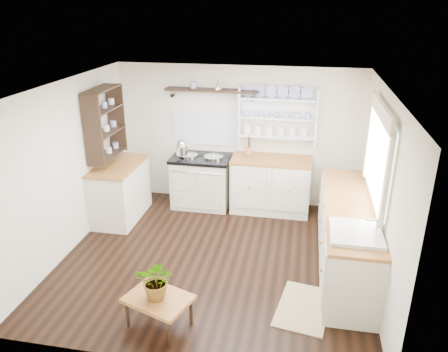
# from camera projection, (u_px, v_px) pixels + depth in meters

# --- Properties ---
(floor) EXTENTS (4.00, 3.80, 0.01)m
(floor) POSITION_uv_depth(u_px,v_px,m) (214.00, 257.00, 5.91)
(floor) COLOR black
(floor) RESTS_ON ground
(wall_back) EXTENTS (4.00, 0.02, 2.30)m
(wall_back) POSITION_uv_depth(u_px,v_px,m) (238.00, 136.00, 7.21)
(wall_back) COLOR beige
(wall_back) RESTS_ON ground
(wall_right) EXTENTS (0.02, 3.80, 2.30)m
(wall_right) POSITION_uv_depth(u_px,v_px,m) (380.00, 191.00, 5.13)
(wall_right) COLOR beige
(wall_right) RESTS_ON ground
(wall_left) EXTENTS (0.02, 3.80, 2.30)m
(wall_left) POSITION_uv_depth(u_px,v_px,m) (67.00, 168.00, 5.83)
(wall_left) COLOR beige
(wall_left) RESTS_ON ground
(ceiling) EXTENTS (4.00, 3.80, 0.01)m
(ceiling) POSITION_uv_depth(u_px,v_px,m) (213.00, 87.00, 5.05)
(ceiling) COLOR white
(ceiling) RESTS_ON wall_back
(window) EXTENTS (0.08, 1.55, 1.22)m
(window) POSITION_uv_depth(u_px,v_px,m) (378.00, 154.00, 5.12)
(window) COLOR white
(window) RESTS_ON wall_right
(aga_cooker) EXTENTS (0.96, 0.67, 0.89)m
(aga_cooker) POSITION_uv_depth(u_px,v_px,m) (201.00, 181.00, 7.27)
(aga_cooker) COLOR beige
(aga_cooker) RESTS_ON floor
(back_cabinets) EXTENTS (1.27, 0.63, 0.90)m
(back_cabinets) POSITION_uv_depth(u_px,v_px,m) (271.00, 184.00, 7.09)
(back_cabinets) COLOR beige
(back_cabinets) RESTS_ON floor
(right_cabinets) EXTENTS (0.62, 2.43, 0.90)m
(right_cabinets) POSITION_uv_depth(u_px,v_px,m) (347.00, 236.00, 5.53)
(right_cabinets) COLOR beige
(right_cabinets) RESTS_ON floor
(belfast_sink) EXTENTS (0.55, 0.60, 0.45)m
(belfast_sink) POSITION_uv_depth(u_px,v_px,m) (355.00, 243.00, 4.72)
(belfast_sink) COLOR white
(belfast_sink) RESTS_ON right_cabinets
(left_cabinets) EXTENTS (0.62, 1.13, 0.90)m
(left_cabinets) POSITION_uv_depth(u_px,v_px,m) (120.00, 191.00, 6.85)
(left_cabinets) COLOR beige
(left_cabinets) RESTS_ON floor
(plate_rack) EXTENTS (1.20, 0.22, 0.90)m
(plate_rack) POSITION_uv_depth(u_px,v_px,m) (278.00, 114.00, 6.91)
(plate_rack) COLOR white
(plate_rack) RESTS_ON wall_back
(high_shelf) EXTENTS (1.50, 0.29, 0.16)m
(high_shelf) POSITION_uv_depth(u_px,v_px,m) (212.00, 91.00, 6.88)
(high_shelf) COLOR black
(high_shelf) RESTS_ON wall_back
(left_shelving) EXTENTS (0.28, 0.80, 1.05)m
(left_shelving) POSITION_uv_depth(u_px,v_px,m) (105.00, 123.00, 6.47)
(left_shelving) COLOR black
(left_shelving) RESTS_ON wall_left
(kettle) EXTENTS (0.20, 0.20, 0.24)m
(kettle) POSITION_uv_depth(u_px,v_px,m) (182.00, 147.00, 6.98)
(kettle) COLOR silver
(kettle) RESTS_ON aga_cooker
(utensil_crock) EXTENTS (0.12, 0.12, 0.14)m
(utensil_crock) POSITION_uv_depth(u_px,v_px,m) (248.00, 151.00, 7.04)
(utensil_crock) COLOR #AC693F
(utensil_crock) RESTS_ON back_cabinets
(center_table) EXTENTS (0.78, 0.67, 0.36)m
(center_table) POSITION_uv_depth(u_px,v_px,m) (159.00, 301.00, 4.57)
(center_table) COLOR brown
(center_table) RESTS_ON floor
(potted_plant) EXTENTS (0.41, 0.36, 0.43)m
(potted_plant) POSITION_uv_depth(u_px,v_px,m) (157.00, 280.00, 4.47)
(potted_plant) COLOR #3F7233
(potted_plant) RESTS_ON center_table
(floor_rug) EXTENTS (0.68, 0.93, 0.02)m
(floor_rug) POSITION_uv_depth(u_px,v_px,m) (303.00, 307.00, 4.94)
(floor_rug) COLOR #897950
(floor_rug) RESTS_ON floor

